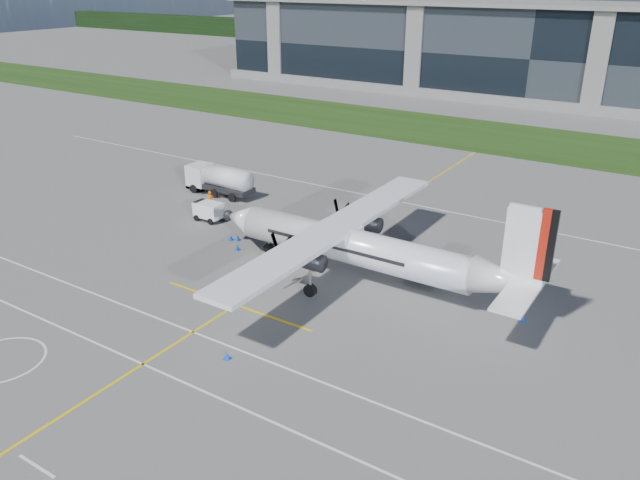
# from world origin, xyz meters

# --- Properties ---
(ground) EXTENTS (400.00, 400.00, 0.00)m
(ground) POSITION_xyz_m (0.00, 40.00, 0.00)
(ground) COLOR #555351
(ground) RESTS_ON ground
(grass_strip) EXTENTS (400.00, 18.00, 0.04)m
(grass_strip) POSITION_xyz_m (0.00, 48.00, 0.02)
(grass_strip) COLOR #1A380F
(grass_strip) RESTS_ON ground
(terminal_building) EXTENTS (120.00, 20.00, 15.00)m
(terminal_building) POSITION_xyz_m (0.00, 80.00, 7.50)
(terminal_building) COLOR black
(terminal_building) RESTS_ON ground
(tree_line) EXTENTS (400.00, 6.00, 6.00)m
(tree_line) POSITION_xyz_m (0.00, 140.00, 3.00)
(tree_line) COLOR black
(tree_line) RESTS_ON ground
(yellow_taxiway_centerline) EXTENTS (0.20, 70.00, 0.01)m
(yellow_taxiway_centerline) POSITION_xyz_m (3.00, 10.00, 0.01)
(yellow_taxiway_centerline) COLOR yellow
(yellow_taxiway_centerline) RESTS_ON ground
(white_lane_line) EXTENTS (90.00, 0.15, 0.01)m
(white_lane_line) POSITION_xyz_m (0.00, -14.00, 0.01)
(white_lane_line) COLOR white
(white_lane_line) RESTS_ON ground
(turboprop_aircraft) EXTENTS (24.92, 25.85, 7.75)m
(turboprop_aircraft) POSITION_xyz_m (8.28, 1.65, 3.88)
(turboprop_aircraft) COLOR white
(turboprop_aircraft) RESTS_ON ground
(fuel_tanker_truck) EXTENTS (7.54, 2.45, 2.83)m
(fuel_tanker_truck) POSITION_xyz_m (-13.16, 10.44, 1.41)
(fuel_tanker_truck) COLOR silver
(fuel_tanker_truck) RESTS_ON ground
(baggage_tug) EXTENTS (2.70, 1.62, 1.62)m
(baggage_tug) POSITION_xyz_m (-8.83, 4.58, 0.81)
(baggage_tug) COLOR white
(baggage_tug) RESTS_ON ground
(ground_crew_person) EXTENTS (0.89, 1.03, 2.12)m
(ground_crew_person) POSITION_xyz_m (-10.33, 6.50, 1.06)
(ground_crew_person) COLOR #F25907
(ground_crew_person) RESTS_ON ground
(safety_cone_portwing) EXTENTS (0.36, 0.36, 0.50)m
(safety_cone_portwing) POSITION_xyz_m (6.62, -11.08, 0.25)
(safety_cone_portwing) COLOR blue
(safety_cone_portwing) RESTS_ON ground
(safety_cone_tail) EXTENTS (0.36, 0.36, 0.50)m
(safety_cone_tail) POSITION_xyz_m (19.39, 2.18, 0.25)
(safety_cone_tail) COLOR blue
(safety_cone_tail) RESTS_ON ground
(safety_cone_nose_port) EXTENTS (0.36, 0.36, 0.50)m
(safety_cone_nose_port) POSITION_xyz_m (-2.58, 0.92, 0.25)
(safety_cone_nose_port) COLOR blue
(safety_cone_nose_port) RESTS_ON ground
(safety_cone_fwd) EXTENTS (0.36, 0.36, 0.50)m
(safety_cone_fwd) POSITION_xyz_m (-4.31, 2.16, 0.25)
(safety_cone_fwd) COLOR blue
(safety_cone_fwd) RESTS_ON ground
(safety_cone_nose_stbd) EXTENTS (0.36, 0.36, 0.50)m
(safety_cone_nose_stbd) POSITION_xyz_m (-3.80, 2.42, 0.25)
(safety_cone_nose_stbd) COLOR blue
(safety_cone_nose_stbd) RESTS_ON ground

